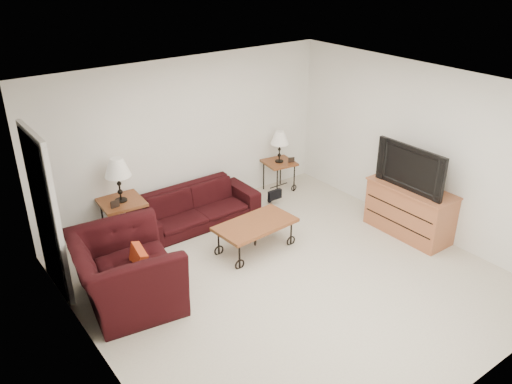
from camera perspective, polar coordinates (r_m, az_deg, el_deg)
ground at (r=6.98m, az=3.48°, el=-9.43°), size 5.00×5.00×0.00m
wall_back at (r=8.26m, az=-7.52°, el=5.90°), size 5.00×0.02×2.50m
wall_front at (r=4.99m, az=22.88°, el=-10.17°), size 5.00×0.02×2.50m
wall_left at (r=5.28m, az=-17.65°, el=-7.19°), size 0.02×5.00×2.50m
wall_right at (r=8.08m, az=17.51°, el=4.45°), size 0.02×5.00×2.50m
ceiling at (r=5.92m, az=4.12°, el=10.82°), size 5.00×5.00×0.00m
doorway at (r=6.80m, az=-22.03°, el=-2.44°), size 0.08×0.94×2.04m
sofa at (r=8.17m, az=-6.59°, el=-1.63°), size 1.99×0.78×0.58m
side_table_left at (r=7.88m, az=-14.22°, el=-3.06°), size 0.64×0.64×0.65m
side_table_right at (r=9.23m, az=2.51°, el=1.75°), size 0.57×0.57×0.55m
lamp_left at (r=7.60m, az=-14.74°, el=1.27°), size 0.40×0.40×0.65m
lamp_right at (r=9.03m, az=2.58°, el=4.95°), size 0.35×0.35×0.55m
photo_frame_left at (r=7.54m, az=-15.11°, el=-1.27°), size 0.13×0.03×0.11m
photo_frame_right at (r=9.09m, az=3.88°, el=3.52°), size 0.11×0.05×0.09m
coffee_table at (r=7.48m, az=-0.06°, el=-4.84°), size 1.18×0.69×0.43m
armchair at (r=6.53m, az=-14.07°, el=-8.42°), size 1.36×1.50×0.87m
throw_pillow at (r=6.49m, az=-12.76°, el=-7.58°), size 0.16×0.40×0.39m
tv_stand at (r=8.14m, az=16.39°, el=-1.94°), size 0.53×1.28×0.77m
television at (r=7.83m, az=16.94°, el=2.66°), size 0.15×1.15×0.66m
backpack at (r=8.78m, az=1.51°, el=0.27°), size 0.44×0.38×0.50m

